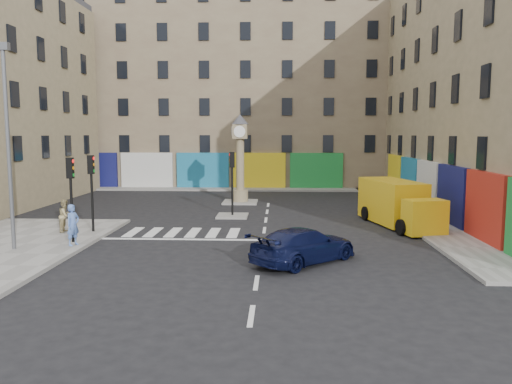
# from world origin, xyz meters

# --- Properties ---
(ground) EXTENTS (120.00, 120.00, 0.00)m
(ground) POSITION_xyz_m (0.00, 0.00, 0.00)
(ground) COLOR black
(ground) RESTS_ON ground
(sidewalk_right) EXTENTS (2.60, 30.00, 0.15)m
(sidewalk_right) POSITION_xyz_m (8.70, 10.00, 0.07)
(sidewalk_right) COLOR gray
(sidewalk_right) RESTS_ON ground
(sidewalk_far) EXTENTS (32.00, 2.40, 0.15)m
(sidewalk_far) POSITION_xyz_m (-4.00, 22.20, 0.07)
(sidewalk_far) COLOR gray
(sidewalk_far) RESTS_ON ground
(island_near) EXTENTS (1.80, 1.80, 0.12)m
(island_near) POSITION_xyz_m (-2.00, 8.00, 0.06)
(island_near) COLOR gray
(island_near) RESTS_ON ground
(island_far) EXTENTS (2.40, 2.40, 0.12)m
(island_far) POSITION_xyz_m (-2.00, 14.00, 0.06)
(island_far) COLOR gray
(island_far) RESTS_ON ground
(building_far) EXTENTS (32.00, 10.00, 17.00)m
(building_far) POSITION_xyz_m (-4.00, 28.00, 8.50)
(building_far) COLOR #807255
(building_far) RESTS_ON ground
(traffic_light_left_near) EXTENTS (0.28, 0.22, 3.70)m
(traffic_light_left_near) POSITION_xyz_m (-8.30, 0.20, 2.62)
(traffic_light_left_near) COLOR black
(traffic_light_left_near) RESTS_ON sidewalk_left
(traffic_light_left_far) EXTENTS (0.28, 0.22, 3.70)m
(traffic_light_left_far) POSITION_xyz_m (-8.30, 2.60, 2.62)
(traffic_light_left_far) COLOR black
(traffic_light_left_far) RESTS_ON sidewalk_left
(traffic_light_island) EXTENTS (0.28, 0.22, 3.70)m
(traffic_light_island) POSITION_xyz_m (-2.00, 8.00, 2.59)
(traffic_light_island) COLOR black
(traffic_light_island) RESTS_ON island_near
(lamp_post) EXTENTS (0.50, 0.25, 8.30)m
(lamp_post) POSITION_xyz_m (-10.20, -1.20, 4.79)
(lamp_post) COLOR #595B60
(lamp_post) RESTS_ON sidewalk_left
(clock_pillar) EXTENTS (1.20, 1.20, 6.10)m
(clock_pillar) POSITION_xyz_m (-2.00, 14.00, 3.55)
(clock_pillar) COLOR #958361
(clock_pillar) RESTS_ON island_far
(navy_sedan) EXTENTS (4.61, 4.57, 1.34)m
(navy_sedan) POSITION_xyz_m (1.69, -2.31, 0.67)
(navy_sedan) COLOR black
(navy_sedan) RESTS_ON ground
(yellow_van) EXTENTS (3.35, 6.76, 2.36)m
(yellow_van) POSITION_xyz_m (7.02, 5.63, 1.17)
(yellow_van) COLOR yellow
(yellow_van) RESTS_ON ground
(pedestrian_blue) EXTENTS (0.65, 0.76, 1.76)m
(pedestrian_blue) POSITION_xyz_m (-8.00, -0.45, 1.03)
(pedestrian_blue) COLOR #5173B9
(pedestrian_blue) RESTS_ON sidewalk_left
(pedestrian_tan) EXTENTS (0.60, 0.77, 1.58)m
(pedestrian_tan) POSITION_xyz_m (-9.58, 2.42, 0.94)
(pedestrian_tan) COLOR tan
(pedestrian_tan) RESTS_ON sidewalk_left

